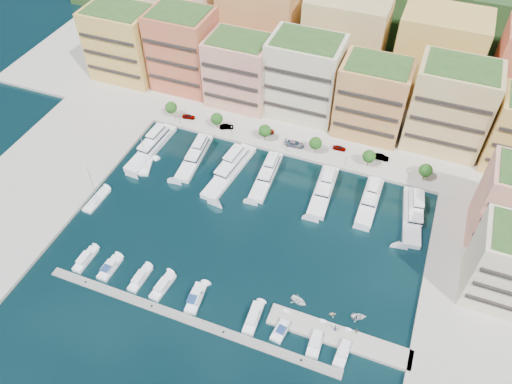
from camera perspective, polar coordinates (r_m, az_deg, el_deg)
ground at (r=131.40m, az=-0.86°, el=-4.08°), size 400.00×400.00×0.00m
north_quay at (r=175.20m, az=6.83°, el=10.69°), size 220.00×64.00×2.00m
east_quay at (r=126.34m, az=25.62°, el=-14.19°), size 34.00×76.00×2.00m
west_quay at (r=154.65m, az=-23.90°, el=0.55°), size 34.00×76.00×2.00m
hillside at (r=215.34m, az=10.61°, el=17.54°), size 240.00×40.00×58.00m
south_pontoon at (r=117.18m, az=-7.89°, el=-14.23°), size 72.00×2.20×0.35m
finger_pier at (r=115.44m, az=9.37°, el=-16.12°), size 32.00×5.00×2.00m
apartment_0 at (r=183.20m, az=-14.95°, el=16.12°), size 22.00×16.50×24.80m
apartment_1 at (r=173.41m, az=-8.33°, el=15.77°), size 20.00×16.50×26.80m
apartment_2 at (r=164.79m, az=-1.91°, el=13.66°), size 20.00×15.50×22.80m
apartment_3 at (r=159.78m, az=5.52°, el=12.95°), size 22.00×16.50×25.80m
apartment_4 at (r=155.50m, az=13.14°, el=10.37°), size 20.00×15.50×23.80m
apartment_5 at (r=156.15m, az=21.30°, el=9.07°), size 22.00×16.50×26.80m
backblock_0 at (r=194.29m, az=-8.33°, el=19.87°), size 26.00×18.00×30.00m
backblock_1 at (r=182.82m, az=0.49°, el=18.56°), size 26.00×18.00×30.00m
backblock_2 at (r=175.78m, az=10.07°, el=16.64°), size 26.00×18.00×30.00m
backblock_3 at (r=173.71m, az=19.94°, el=14.15°), size 26.00×18.00×30.00m
tree_0 at (r=163.69m, az=-9.68°, el=9.50°), size 3.80×3.80×5.65m
tree_1 at (r=157.30m, az=-4.50°, el=8.34°), size 3.80×3.80×5.65m
tree_2 at (r=152.34m, az=1.02°, el=7.02°), size 3.80×3.80×5.65m
tree_3 at (r=148.93m, az=6.82°, el=5.57°), size 3.80×3.80×5.65m
tree_4 at (r=147.19m, az=12.80°, el=4.00°), size 3.80×3.80×5.65m
tree_5 at (r=147.18m, az=18.82°, el=2.36°), size 3.80×3.80×5.65m
lamppost_0 at (r=160.96m, az=-8.76°, el=8.49°), size 0.30×0.30×4.20m
lamppost_1 at (r=154.21m, az=-2.79°, el=7.10°), size 0.30×0.30×4.20m
lamppost_2 at (r=149.34m, az=3.60°, el=5.51°), size 0.30×0.30×4.20m
lamppost_3 at (r=146.53m, az=10.28°, el=3.77°), size 0.30×0.30×4.20m
lamppost_4 at (r=145.91m, az=17.10°, el=1.94°), size 0.30×0.30×4.20m
yacht_0 at (r=155.81m, az=-11.75°, el=5.26°), size 5.78×22.86×7.30m
yacht_1 at (r=150.52m, az=-6.95°, el=4.22°), size 6.20×20.99×7.30m
yacht_2 at (r=145.22m, az=-2.91°, el=2.72°), size 7.61×24.63×7.30m
yacht_3 at (r=143.57m, az=1.29°, el=2.15°), size 5.33×20.32×7.30m
yacht_4 at (r=140.60m, az=7.79°, el=0.36°), size 5.73×20.15×7.30m
yacht_5 at (r=140.16m, az=12.94°, el=-0.73°), size 4.53×18.11×7.30m
yacht_6 at (r=139.46m, az=17.46°, el=-2.31°), size 7.51×21.11×7.30m
cruiser_0 at (r=131.38m, az=-18.93°, el=-7.32°), size 2.60×7.81×2.55m
cruiser_1 at (r=127.96m, az=-16.38°, el=-8.35°), size 3.00×7.35×2.66m
cruiser_2 at (r=124.34m, az=-13.12°, el=-9.62°), size 2.71×7.72×2.55m
cruiser_3 at (r=121.99m, az=-10.63°, el=-10.58°), size 3.35×8.03×2.55m
cruiser_4 at (r=119.10m, az=-6.92°, el=-11.95°), size 3.68×8.42×2.66m
cruiser_6 at (r=115.66m, az=-0.33°, el=-14.23°), size 3.01×8.34×2.55m
cruiser_7 at (r=114.58m, az=2.99°, el=-15.29°), size 3.52×7.43×2.66m
cruiser_8 at (r=113.89m, az=6.89°, el=-16.47°), size 2.99×8.32×2.55m
cruiser_9 at (r=113.71m, az=9.99°, el=-17.34°), size 2.90×8.47×2.55m
sailboat_2 at (r=150.40m, az=-12.46°, el=2.86°), size 4.90×8.13×13.20m
sailboat_1 at (r=144.21m, az=-17.75°, el=-0.92°), size 3.13×9.61×13.20m
tender_0 at (r=118.47m, az=4.91°, el=-12.31°), size 4.61×3.86×0.82m
tender_2 at (r=118.34m, az=11.65°, el=-13.81°), size 4.10×3.55×0.71m
tender_1 at (r=117.57m, az=8.72°, el=-13.62°), size 2.18×2.06×0.91m
car_0 at (r=164.14m, az=-7.70°, el=8.54°), size 4.35×2.45×1.40m
car_1 at (r=158.90m, az=-3.37°, el=7.46°), size 4.51×3.03×1.41m
car_2 at (r=156.87m, az=1.21°, el=6.93°), size 5.33×3.86×1.35m
car_3 at (r=152.54m, az=4.40°, el=5.52°), size 6.06×2.83×1.71m
car_4 at (r=153.01m, az=9.51°, el=4.99°), size 4.05×1.85×1.35m
car_5 at (r=152.31m, az=14.10°, el=3.89°), size 4.59×1.63×1.51m
person_0 at (r=114.19m, az=9.05°, el=-15.12°), size 0.68×0.82×1.93m
person_1 at (r=114.83m, az=11.38°, el=-15.31°), size 0.98×0.97×1.60m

